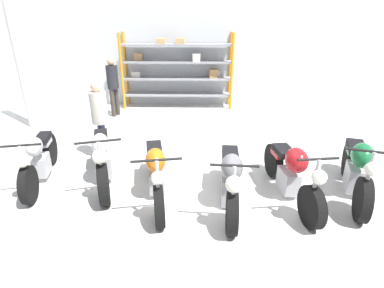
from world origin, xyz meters
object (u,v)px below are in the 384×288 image
(person_near_rack, at_px, (100,115))
(person_browsing, at_px, (113,82))
(motorcycle_white, at_px, (102,158))
(motorcycle_grey, at_px, (231,179))
(motorcycle_red, at_px, (291,173))
(motorcycle_silver, at_px, (39,159))
(motorcycle_orange, at_px, (156,172))
(shelving_rack, at_px, (178,69))
(motorcycle_green, at_px, (357,169))

(person_near_rack, bearing_deg, person_browsing, -104.02)
(motorcycle_white, distance_m, person_near_rack, 1.08)
(motorcycle_grey, xyz_separation_m, motorcycle_red, (0.98, 0.20, 0.02))
(motorcycle_silver, relative_size, person_browsing, 1.19)
(motorcycle_silver, relative_size, motorcycle_orange, 0.96)
(motorcycle_orange, bearing_deg, person_browsing, -167.74)
(shelving_rack, height_order, motorcycle_silver, shelving_rack)
(motorcycle_white, relative_size, motorcycle_grey, 1.06)
(motorcycle_green, bearing_deg, motorcycle_red, -67.15)
(shelving_rack, height_order, motorcycle_green, shelving_rack)
(motorcycle_white, xyz_separation_m, motorcycle_orange, (0.99, -0.46, -0.01))
(motorcycle_green, bearing_deg, motorcycle_silver, -76.27)
(motorcycle_orange, distance_m, motorcycle_red, 2.14)
(motorcycle_orange, distance_m, person_near_rack, 1.94)
(motorcycle_white, relative_size, motorcycle_green, 1.04)
(motorcycle_white, bearing_deg, motorcycle_grey, 56.34)
(motorcycle_green, distance_m, person_browsing, 6.56)
(motorcycle_red, relative_size, motorcycle_green, 1.05)
(motorcycle_grey, bearing_deg, motorcycle_orange, -96.31)
(shelving_rack, distance_m, motorcycle_silver, 5.39)
(shelving_rack, xyz_separation_m, motorcycle_orange, (-0.02, -5.34, -0.77))
(shelving_rack, relative_size, person_near_rack, 2.13)
(motorcycle_silver, distance_m, motorcycle_green, 5.33)
(motorcycle_orange, relative_size, motorcycle_grey, 1.07)
(motorcycle_red, bearing_deg, motorcycle_white, -105.81)
(motorcycle_green, height_order, person_near_rack, person_near_rack)
(motorcycle_red, height_order, person_near_rack, person_near_rack)
(person_browsing, bearing_deg, motorcycle_grey, 147.81)
(person_browsing, bearing_deg, motorcycle_silver, 109.96)
(motorcycle_silver, xyz_separation_m, motorcycle_orange, (2.11, -0.44, 0.00))
(motorcycle_silver, distance_m, person_browsing, 3.94)
(motorcycle_white, bearing_deg, motorcycle_silver, -106.10)
(motorcycle_white, height_order, person_near_rack, person_near_rack)
(motorcycle_orange, bearing_deg, shelving_rack, 169.62)
(motorcycle_orange, xyz_separation_m, person_near_rack, (-1.26, 1.38, 0.50))
(motorcycle_white, xyz_separation_m, person_near_rack, (-0.27, 0.93, 0.49))
(motorcycle_white, distance_m, motorcycle_orange, 1.09)
(person_near_rack, bearing_deg, motorcycle_grey, 122.87)
(motorcycle_white, xyz_separation_m, motorcycle_grey, (2.16, -0.66, -0.02))
(motorcycle_green, bearing_deg, motorcycle_grey, -64.20)
(shelving_rack, distance_m, motorcycle_orange, 5.39)
(motorcycle_silver, bearing_deg, person_browsing, 163.22)
(motorcycle_white, xyz_separation_m, motorcycle_red, (3.13, -0.46, -0.00))
(motorcycle_silver, relative_size, motorcycle_red, 0.96)
(motorcycle_grey, height_order, person_browsing, person_browsing)
(person_browsing, bearing_deg, motorcycle_white, 126.32)
(shelving_rack, relative_size, person_browsing, 2.06)
(shelving_rack, xyz_separation_m, motorcycle_grey, (1.14, -5.54, -0.78))
(motorcycle_grey, distance_m, motorcycle_red, 1.00)
(motorcycle_grey, distance_m, person_near_rack, 2.95)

